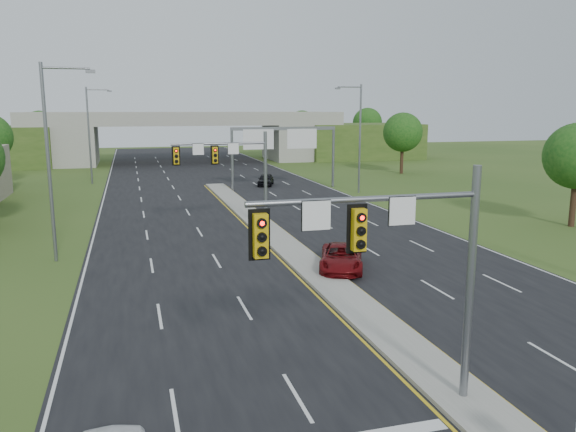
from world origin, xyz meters
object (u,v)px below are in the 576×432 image
(signal_mast_near, at_px, (401,252))
(signal_mast_far, at_px, (234,165))
(car_far_c, at_px, (266,180))
(car_far_a, at_px, (341,258))
(sign_gantry, at_px, (283,140))
(overpass, at_px, (187,140))

(signal_mast_near, height_order, signal_mast_far, same)
(signal_mast_near, xyz_separation_m, car_far_c, (7.81, 48.17, -4.03))
(car_far_a, bearing_deg, sign_gantry, 102.47)
(sign_gantry, xyz_separation_m, car_far_a, (-5.18, -31.01, -4.55))
(car_far_c, bearing_deg, signal_mast_near, -79.53)
(signal_mast_far, bearing_deg, car_far_a, -71.14)
(car_far_a, bearing_deg, overpass, 113.26)
(signal_mast_far, distance_m, car_far_a, 12.32)
(signal_mast_far, xyz_separation_m, car_far_a, (3.76, -11.02, -4.04))
(car_far_c, bearing_deg, overpass, 119.54)
(signal_mast_far, bearing_deg, sign_gantry, 65.89)
(signal_mast_far, height_order, car_far_c, signal_mast_far)
(signal_mast_far, height_order, car_far_a, signal_mast_far)
(signal_mast_near, bearing_deg, car_far_a, 74.94)
(car_far_a, distance_m, car_far_c, 34.43)
(signal_mast_far, xyz_separation_m, sign_gantry, (8.95, 19.99, 0.51))
(signal_mast_near, bearing_deg, sign_gantry, 78.75)
(sign_gantry, xyz_separation_m, car_far_c, (-1.14, 3.18, -4.55))
(overpass, xyz_separation_m, car_far_a, (1.50, -66.09, -2.87))
(signal_mast_far, xyz_separation_m, car_far_c, (7.81, 23.17, -4.03))
(signal_mast_near, relative_size, signal_mast_far, 1.00)
(signal_mast_near, height_order, sign_gantry, signal_mast_near)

